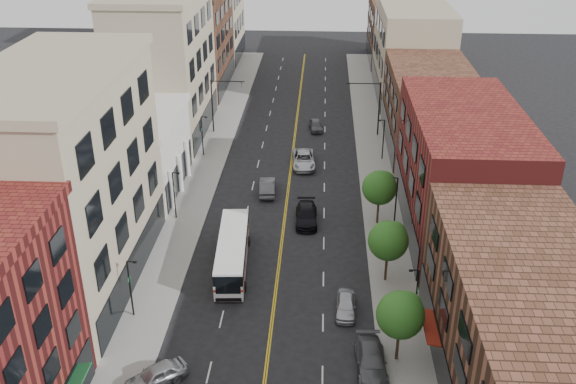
% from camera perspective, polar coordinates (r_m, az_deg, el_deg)
% --- Properties ---
extents(sidewalk_left, '(4.00, 110.00, 0.15)m').
position_cam_1_polar(sidewalk_left, '(75.54, -7.42, 1.72)').
color(sidewalk_left, gray).
rests_on(sidewalk_left, ground).
extents(sidewalk_right, '(4.00, 110.00, 0.15)m').
position_cam_1_polar(sidewalk_right, '(74.62, 7.87, 1.37)').
color(sidewalk_right, gray).
rests_on(sidewalk_right, ground).
extents(bldg_l_tanoffice, '(10.00, 22.00, 18.00)m').
position_cam_1_polar(bldg_l_tanoffice, '(54.62, -19.19, 0.59)').
color(bldg_l_tanoffice, tan).
rests_on(bldg_l_tanoffice, ground).
extents(bldg_l_white, '(10.00, 14.00, 8.00)m').
position_cam_1_polar(bldg_l_white, '(72.04, -13.64, 3.31)').
color(bldg_l_white, silver).
rests_on(bldg_l_white, ground).
extents(bldg_l_far_a, '(10.00, 20.00, 18.00)m').
position_cam_1_polar(bldg_l_far_a, '(85.90, -10.96, 10.90)').
color(bldg_l_far_a, tan).
rests_on(bldg_l_far_a, ground).
extents(bldg_l_far_b, '(10.00, 20.00, 15.00)m').
position_cam_1_polar(bldg_l_far_b, '(105.17, -8.38, 13.12)').
color(bldg_l_far_b, '#513020').
rests_on(bldg_l_far_b, ground).
extents(bldg_l_far_c, '(10.00, 16.00, 20.00)m').
position_cam_1_polar(bldg_l_far_c, '(121.99, -6.84, 16.26)').
color(bldg_l_far_c, tan).
rests_on(bldg_l_far_c, ground).
extents(bldg_r_near, '(10.00, 26.00, 10.00)m').
position_cam_1_polar(bldg_r_near, '(44.00, 20.85, -12.70)').
color(bldg_r_near, '#513020').
rests_on(bldg_r_near, ground).
extents(bldg_r_mid, '(10.00, 22.00, 12.00)m').
position_cam_1_polar(bldg_r_mid, '(63.32, 15.20, 1.79)').
color(bldg_r_mid, maroon).
rests_on(bldg_r_mid, ground).
extents(bldg_r_far_a, '(10.00, 20.00, 10.00)m').
position_cam_1_polar(bldg_r_far_a, '(82.87, 12.47, 7.27)').
color(bldg_r_far_a, '#513020').
rests_on(bldg_r_far_a, ground).
extents(bldg_r_far_b, '(10.00, 22.00, 14.00)m').
position_cam_1_polar(bldg_r_far_b, '(102.24, 10.91, 12.25)').
color(bldg_r_far_b, tan).
rests_on(bldg_r_far_b, ground).
extents(bldg_r_far_c, '(10.00, 18.00, 11.00)m').
position_cam_1_polar(bldg_r_far_c, '(121.90, 9.73, 13.91)').
color(bldg_r_far_c, '#513020').
rests_on(bldg_r_far_c, ground).
extents(tree_r_1, '(3.40, 3.40, 5.59)m').
position_cam_1_polar(tree_r_1, '(45.98, 10.07, -10.58)').
color(tree_r_1, black).
rests_on(tree_r_1, sidewalk_right).
extents(tree_r_2, '(3.40, 3.40, 5.59)m').
position_cam_1_polar(tree_r_2, '(54.24, 8.99, -4.19)').
color(tree_r_2, black).
rests_on(tree_r_2, sidewalk_right).
extents(tree_r_3, '(3.40, 3.40, 5.59)m').
position_cam_1_polar(tree_r_3, '(63.00, 8.22, 0.47)').
color(tree_r_3, black).
rests_on(tree_r_3, sidewalk_right).
extents(lamp_l_1, '(0.81, 0.55, 5.05)m').
position_cam_1_polar(lamp_l_1, '(51.51, -13.83, -8.05)').
color(lamp_l_1, black).
rests_on(lamp_l_1, sidewalk_left).
extents(lamp_l_2, '(0.81, 0.55, 5.05)m').
position_cam_1_polar(lamp_l_2, '(64.80, -10.05, -0.04)').
color(lamp_l_2, black).
rests_on(lamp_l_2, sidewalk_left).
extents(lamp_l_3, '(0.81, 0.55, 5.05)m').
position_cam_1_polar(lamp_l_3, '(79.10, -7.61, 5.17)').
color(lamp_l_3, black).
rests_on(lamp_l_3, sidewalk_left).
extents(lamp_r_1, '(0.81, 0.55, 5.05)m').
position_cam_1_polar(lamp_r_1, '(50.02, 11.30, -8.92)').
color(lamp_r_1, black).
rests_on(lamp_r_1, sidewalk_right).
extents(lamp_r_2, '(0.81, 0.55, 5.05)m').
position_cam_1_polar(lamp_r_2, '(63.62, 9.55, -0.53)').
color(lamp_r_2, black).
rests_on(lamp_r_2, sidewalk_right).
extents(lamp_r_3, '(0.81, 0.55, 5.05)m').
position_cam_1_polar(lamp_r_3, '(78.13, 8.45, 4.83)').
color(lamp_r_3, black).
rests_on(lamp_r_3, sidewalk_right).
extents(signal_mast_left, '(4.49, 0.18, 7.20)m').
position_cam_1_polar(signal_mast_left, '(85.82, -6.29, 8.17)').
color(signal_mast_left, black).
rests_on(signal_mast_left, sidewalk_left).
extents(signal_mast_right, '(4.49, 0.18, 7.20)m').
position_cam_1_polar(signal_mast_right, '(84.98, 7.64, 7.90)').
color(signal_mast_right, black).
rests_on(signal_mast_right, sidewalk_right).
extents(city_bus, '(3.24, 11.25, 2.86)m').
position_cam_1_polar(city_bus, '(56.95, -4.96, -5.21)').
color(city_bus, white).
rests_on(city_bus, ground).
extents(car_angle_a, '(4.50, 4.03, 1.48)m').
position_cam_1_polar(car_angle_a, '(46.49, -11.66, -15.68)').
color(car_angle_a, '#9FA1A7').
rests_on(car_angle_a, ground).
extents(car_parked_mid, '(2.31, 5.23, 1.49)m').
position_cam_1_polar(car_parked_mid, '(47.07, 7.39, -14.64)').
color(car_parked_mid, '#505055').
rests_on(car_parked_mid, ground).
extents(car_parked_far, '(1.75, 4.04, 1.36)m').
position_cam_1_polar(car_parked_far, '(52.02, 5.17, -9.99)').
color(car_parked_far, '#B0B2B8').
rests_on(car_parked_far, ground).
extents(car_lane_behind, '(1.98, 4.81, 1.55)m').
position_cam_1_polar(car_lane_behind, '(69.99, -1.87, 0.48)').
color(car_lane_behind, '#4A4B4F').
rests_on(car_lane_behind, ground).
extents(car_lane_a, '(2.33, 5.38, 1.54)m').
position_cam_1_polar(car_lane_a, '(64.23, 1.64, -2.08)').
color(car_lane_a, black).
rests_on(car_lane_a, ground).
extents(car_lane_b, '(3.12, 6.03, 1.63)m').
position_cam_1_polar(car_lane_b, '(76.54, 1.41, 2.90)').
color(car_lane_b, '#BABCC2').
rests_on(car_lane_b, ground).
extents(car_lane_c, '(2.11, 4.22, 1.38)m').
position_cam_1_polar(car_lane_c, '(87.56, 2.48, 5.94)').
color(car_lane_c, '#4F4F54').
rests_on(car_lane_c, ground).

